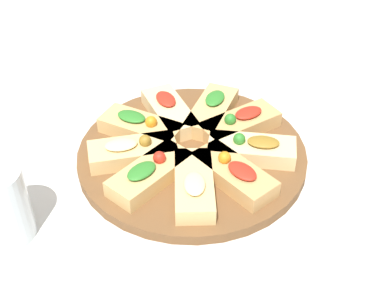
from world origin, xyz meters
name	(u,v)px	position (x,y,z in m)	size (l,w,h in m)	color
ground_plane	(192,159)	(0.00, 0.00, 0.00)	(3.00, 3.00, 0.00)	silver
serving_board	(192,155)	(0.00, 0.00, 0.01)	(0.35, 0.35, 0.02)	brown
focaccia_slice_0	(240,124)	(-0.06, 0.07, 0.03)	(0.13, 0.13, 0.04)	tan
focaccia_slice_1	(212,111)	(-0.09, 0.02, 0.03)	(0.14, 0.08, 0.03)	tan
focaccia_slice_2	(169,112)	(-0.08, -0.05, 0.03)	(0.14, 0.12, 0.03)	#E5C689
focaccia_slice_3	(141,127)	(-0.03, -0.09, 0.03)	(0.09, 0.14, 0.04)	tan
focaccia_slice_4	(132,151)	(0.03, -0.09, 0.03)	(0.10, 0.14, 0.04)	#DBB775
focaccia_slice_5	(150,173)	(0.08, -0.05, 0.03)	(0.14, 0.11, 0.04)	tan
focaccia_slice_6	(194,185)	(0.09, 0.02, 0.03)	(0.14, 0.08, 0.03)	#DBB775
focaccia_slice_7	(234,173)	(0.06, 0.07, 0.03)	(0.13, 0.13, 0.04)	tan
focaccia_slice_8	(252,148)	(0.00, 0.09, 0.03)	(0.06, 0.13, 0.04)	#E5C689
plate_left	(244,44)	(-0.37, 0.05, 0.01)	(0.20, 0.20, 0.02)	white
napkin_stack	(120,68)	(-0.24, -0.18, 0.00)	(0.10, 0.09, 0.01)	white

